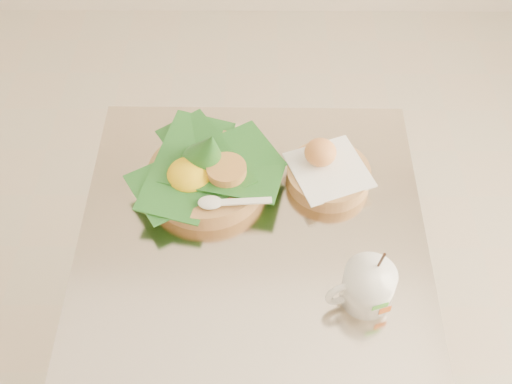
{
  "coord_description": "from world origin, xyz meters",
  "views": [
    {
      "loc": [
        0.14,
        -0.78,
        1.8
      ],
      "look_at": [
        0.14,
        0.02,
        0.82
      ],
      "focal_mm": 45.0,
      "sensor_mm": 36.0,
      "label": 1
    }
  ],
  "objects_px": {
    "bread_basket": "(327,171)",
    "rice_basket": "(206,171)",
    "cafe_table": "(253,283)",
    "coffee_mug": "(367,286)"
  },
  "relations": [
    {
      "from": "bread_basket",
      "to": "rice_basket",
      "type": "bearing_deg",
      "value": -176.88
    },
    {
      "from": "cafe_table",
      "to": "bread_basket",
      "type": "bearing_deg",
      "value": 38.47
    },
    {
      "from": "cafe_table",
      "to": "rice_basket",
      "type": "bearing_deg",
      "value": 131.52
    },
    {
      "from": "cafe_table",
      "to": "coffee_mug",
      "type": "bearing_deg",
      "value": -38.37
    },
    {
      "from": "cafe_table",
      "to": "coffee_mug",
      "type": "xyz_separation_m",
      "value": [
        0.21,
        -0.17,
        0.27
      ]
    },
    {
      "from": "cafe_table",
      "to": "coffee_mug",
      "type": "height_order",
      "value": "coffee_mug"
    },
    {
      "from": "bread_basket",
      "to": "coffee_mug",
      "type": "relative_size",
      "value": 1.19
    },
    {
      "from": "cafe_table",
      "to": "bread_basket",
      "type": "distance_m",
      "value": 0.32
    },
    {
      "from": "cafe_table",
      "to": "bread_basket",
      "type": "xyz_separation_m",
      "value": [
        0.16,
        0.13,
        0.25
      ]
    },
    {
      "from": "rice_basket",
      "to": "bread_basket",
      "type": "xyz_separation_m",
      "value": [
        0.26,
        0.01,
        -0.01
      ]
    }
  ]
}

